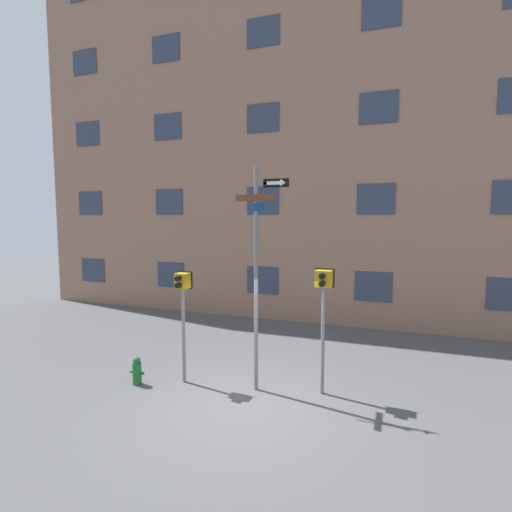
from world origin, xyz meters
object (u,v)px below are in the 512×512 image
(street_sign_pole, at_px, (258,262))
(fire_hydrant, at_px, (137,371))
(pedestrian_signal_right, at_px, (323,296))
(pedestrian_signal_left, at_px, (183,298))

(street_sign_pole, bearing_deg, fire_hydrant, -165.87)
(pedestrian_signal_right, height_order, fire_hydrant, pedestrian_signal_right)
(street_sign_pole, height_order, fire_hydrant, street_sign_pole)
(fire_hydrant, bearing_deg, street_sign_pole, 14.13)
(fire_hydrant, bearing_deg, pedestrian_signal_left, 27.26)
(pedestrian_signal_right, bearing_deg, pedestrian_signal_left, -170.84)
(fire_hydrant, bearing_deg, pedestrian_signal_right, 13.69)
(street_sign_pole, relative_size, pedestrian_signal_right, 1.81)
(pedestrian_signal_right, bearing_deg, street_sign_pole, -167.20)
(street_sign_pole, distance_m, fire_hydrant, 3.80)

